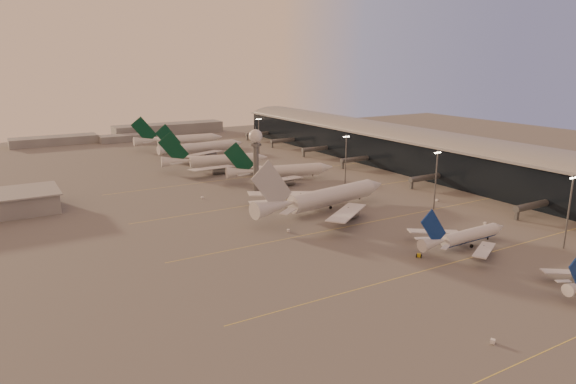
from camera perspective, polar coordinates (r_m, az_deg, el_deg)
ground at (r=150.01m, az=16.37°, el=-10.03°), size 700.00×700.00×0.00m
taxiway_markings at (r=207.14m, az=10.87°, el=-2.84°), size 180.00×185.25×0.02m
terminal at (r=295.43m, az=15.46°, el=4.17°), size 57.00×362.00×23.04m
radar_tower at (r=240.35m, az=-3.61°, el=4.92°), size 6.40×6.40×31.10m
mast_a at (r=190.40m, az=28.76°, el=-1.64°), size 3.60×0.56×25.00m
mast_b at (r=219.94m, az=16.12°, el=1.56°), size 3.60×0.56×25.00m
mast_c at (r=256.81m, az=6.45°, el=3.84°), size 3.60×0.56×25.00m
mast_d at (r=331.19m, az=-3.26°, el=6.30°), size 3.60×0.56×25.00m
distant_horizon at (r=433.26m, az=-16.38°, el=6.36°), size 165.00×37.50×9.00m
narrowbody_mid at (r=180.55m, az=19.01°, el=-4.92°), size 40.93×32.69×15.99m
widebody_white at (r=211.12m, az=4.10°, el=-1.03°), size 71.83×57.10×25.42m
greentail_a at (r=265.52m, az=-0.72°, el=2.08°), size 57.71×46.12×21.25m
greentail_b at (r=294.64m, az=-7.96°, el=3.23°), size 60.74×48.52×22.38m
greentail_c at (r=341.64m, az=-9.48°, el=4.71°), size 61.41×49.40×22.32m
greentail_d at (r=374.03m, az=-11.91°, el=5.47°), size 64.68×52.09×23.48m
gsv_truck_a at (r=126.21m, az=21.85°, el=-14.85°), size 5.65×4.27×2.17m
gsv_tug_mid at (r=169.00m, az=14.34°, el=-6.85°), size 4.31×4.43×1.11m
gsv_truck_b at (r=208.89m, az=21.11°, el=-3.12°), size 5.48×2.79×2.11m
gsv_truck_c at (r=186.91m, az=0.05°, el=-4.12°), size 5.10×5.49×2.23m
gsv_catering_b at (r=236.02m, az=16.29°, el=-0.54°), size 4.98×2.76×3.89m
gsv_tug_far at (r=238.53m, az=0.23°, el=-0.15°), size 3.26×3.89×0.96m
gsv_truck_d at (r=234.50m, az=-9.57°, el=-0.49°), size 2.69×5.09×1.95m
gsv_tug_hangar at (r=289.67m, az=0.01°, el=2.48°), size 3.46×2.17×0.96m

